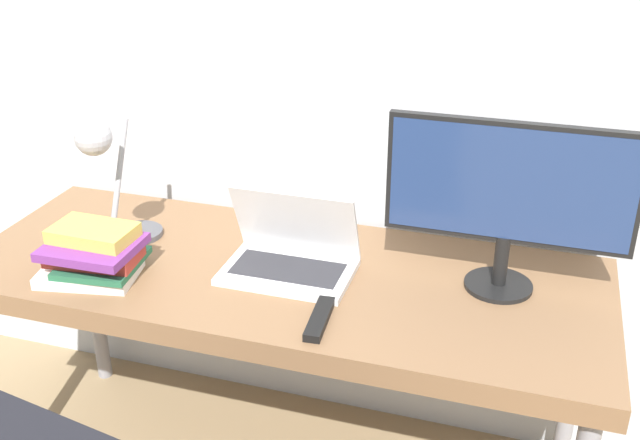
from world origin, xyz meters
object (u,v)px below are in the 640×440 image
at_px(monitor, 509,193).
at_px(book_stack, 94,254).
at_px(desk_lamp, 107,166).
at_px(laptop, 290,255).
at_px(game_controller, 99,277).

relative_size(monitor, book_stack, 2.20).
bearing_deg(book_stack, desk_lamp, 96.26).
height_order(laptop, game_controller, laptop).
bearing_deg(desk_lamp, book_stack, -83.74).
bearing_deg(desk_lamp, laptop, 5.63).
height_order(laptop, desk_lamp, desk_lamp).
bearing_deg(desk_lamp, game_controller, -75.40).
bearing_deg(game_controller, desk_lamp, 104.60).
xyz_separation_m(laptop, desk_lamp, (-0.49, -0.05, 0.21)).
height_order(monitor, desk_lamp, monitor).
bearing_deg(laptop, monitor, 8.57).
xyz_separation_m(desk_lamp, game_controller, (0.04, -0.16, -0.24)).
distance_m(monitor, book_stack, 1.06).
distance_m(laptop, book_stack, 0.51).
relative_size(laptop, book_stack, 1.24).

